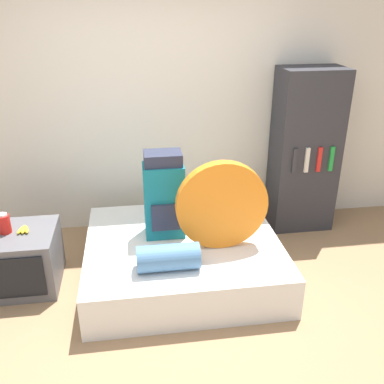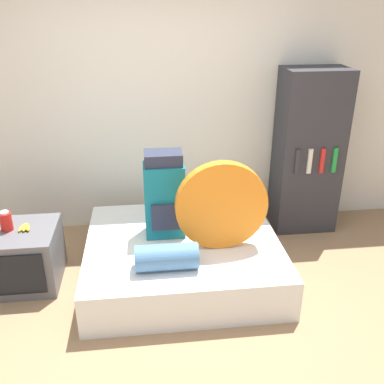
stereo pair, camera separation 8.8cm
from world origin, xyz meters
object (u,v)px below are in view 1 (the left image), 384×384
at_px(tent_bag, 222,205).
at_px(canister, 4,224).
at_px(backpack, 164,196).
at_px(sleeping_roll, 168,257).
at_px(television, 20,259).
at_px(bookshelf, 305,151).

relative_size(tent_bag, canister, 4.37).
relative_size(backpack, sleeping_roll, 1.57).
bearing_deg(television, tent_bag, -6.61).
bearing_deg(television, backpack, 3.28).
bearing_deg(bookshelf, canister, -166.35).
distance_m(sleeping_roll, television, 1.33).
bearing_deg(tent_bag, bookshelf, 40.67).
height_order(television, bookshelf, bookshelf).
bearing_deg(canister, tent_bag, -7.16).
xyz_separation_m(television, canister, (-0.08, 0.03, 0.33)).
height_order(sleeping_roll, television, sleeping_roll).
relative_size(tent_bag, bookshelf, 0.45).
distance_m(tent_bag, television, 1.77).
xyz_separation_m(tent_bag, television, (-1.69, 0.20, -0.48)).
bearing_deg(bookshelf, tent_bag, -139.33).
distance_m(canister, bookshelf, 2.92).
height_order(canister, bookshelf, bookshelf).
xyz_separation_m(backpack, tent_bag, (0.45, -0.27, 0.01)).
bearing_deg(sleeping_roll, bookshelf, 37.88).
bearing_deg(bookshelf, television, -165.48).
height_order(sleeping_roll, canister, canister).
bearing_deg(sleeping_roll, tent_bag, 30.77).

